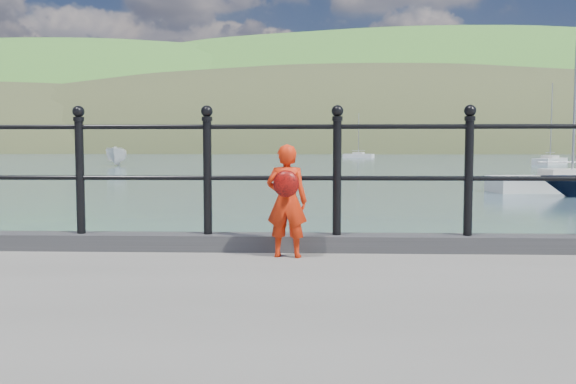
{
  "coord_description": "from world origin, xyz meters",
  "views": [
    {
      "loc": [
        0.36,
        -5.76,
        1.97
      ],
      "look_at": [
        0.15,
        -0.2,
        1.55
      ],
      "focal_mm": 38.0,
      "sensor_mm": 36.0,
      "label": 1
    }
  ],
  "objects_px": {
    "railing": "(272,162)",
    "sailboat_deep": "(358,156)",
    "child": "(287,200)",
    "launch_white": "(117,156)",
    "sailboat_far": "(550,161)",
    "sailboat_near": "(572,184)"
  },
  "relations": [
    {
      "from": "railing",
      "to": "sailboat_deep",
      "type": "distance_m",
      "value": 100.03
    },
    {
      "from": "child",
      "to": "launch_white",
      "type": "bearing_deg",
      "value": -61.54
    },
    {
      "from": "sailboat_far",
      "to": "sailboat_near",
      "type": "height_order",
      "value": "sailboat_near"
    },
    {
      "from": "railing",
      "to": "sailboat_deep",
      "type": "height_order",
      "value": "sailboat_deep"
    },
    {
      "from": "launch_white",
      "to": "sailboat_far",
      "type": "xyz_separation_m",
      "value": [
        45.92,
        7.3,
        -0.64
      ]
    },
    {
      "from": "railing",
      "to": "sailboat_near",
      "type": "height_order",
      "value": "sailboat_near"
    },
    {
      "from": "sailboat_deep",
      "to": "sailboat_far",
      "type": "bearing_deg",
      "value": -40.25
    },
    {
      "from": "launch_white",
      "to": "sailboat_near",
      "type": "height_order",
      "value": "sailboat_near"
    },
    {
      "from": "railing",
      "to": "launch_white",
      "type": "height_order",
      "value": "railing"
    },
    {
      "from": "child",
      "to": "sailboat_far",
      "type": "xyz_separation_m",
      "value": [
        26.54,
        62.85,
        -1.16
      ]
    },
    {
      "from": "sailboat_deep",
      "to": "sailboat_near",
      "type": "relative_size",
      "value": 0.83
    },
    {
      "from": "railing",
      "to": "child",
      "type": "distance_m",
      "value": 0.49
    },
    {
      "from": "child",
      "to": "launch_white",
      "type": "height_order",
      "value": "child"
    },
    {
      "from": "sailboat_near",
      "to": "launch_white",
      "type": "bearing_deg",
      "value": 125.29
    },
    {
      "from": "child",
      "to": "sailboat_near",
      "type": "bearing_deg",
      "value": -108.96
    },
    {
      "from": "sailboat_far",
      "to": "launch_white",
      "type": "bearing_deg",
      "value": 138.66
    },
    {
      "from": "launch_white",
      "to": "sailboat_deep",
      "type": "relative_size",
      "value": 0.64
    },
    {
      "from": "child",
      "to": "sailboat_far",
      "type": "relative_size",
      "value": 0.11
    },
    {
      "from": "railing",
      "to": "launch_white",
      "type": "xyz_separation_m",
      "value": [
        -19.24,
        55.21,
        -0.84
      ]
    },
    {
      "from": "sailboat_far",
      "to": "sailboat_deep",
      "type": "height_order",
      "value": "sailboat_far"
    },
    {
      "from": "launch_white",
      "to": "sailboat_near",
      "type": "bearing_deg",
      "value": -59.04
    },
    {
      "from": "sailboat_far",
      "to": "sailboat_near",
      "type": "distance_m",
      "value": 44.0
    }
  ]
}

